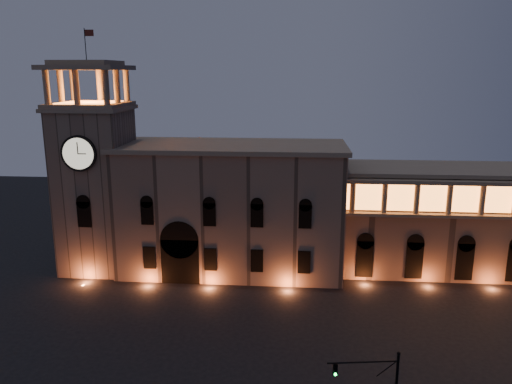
# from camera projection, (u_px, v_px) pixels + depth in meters

# --- Properties ---
(ground) EXTENTS (160.00, 160.00, 0.00)m
(ground) POSITION_uv_depth(u_px,v_px,m) (224.00, 353.00, 49.15)
(ground) COLOR black
(ground) RESTS_ON ground
(government_building) EXTENTS (30.80, 12.80, 17.60)m
(government_building) POSITION_uv_depth(u_px,v_px,m) (231.00, 208.00, 68.49)
(government_building) COLOR #7C6351
(government_building) RESTS_ON ground
(clock_tower) EXTENTS (9.80, 9.80, 32.40)m
(clock_tower) POSITION_uv_depth(u_px,v_px,m) (96.00, 181.00, 68.11)
(clock_tower) COLOR #7C6351
(clock_tower) RESTS_ON ground
(colonnade_wing) EXTENTS (40.60, 11.50, 14.50)m
(colonnade_wing) POSITION_uv_depth(u_px,v_px,m) (480.00, 219.00, 68.14)
(colonnade_wing) COLOR #775F4C
(colonnade_wing) RESTS_ON ground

